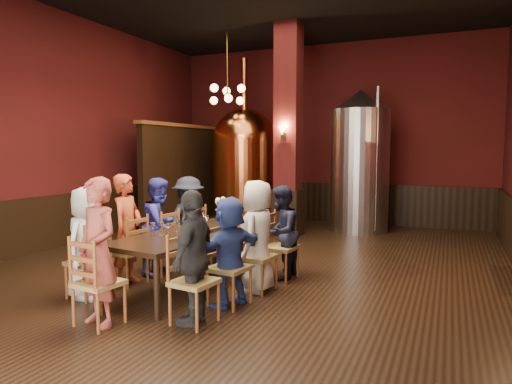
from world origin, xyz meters
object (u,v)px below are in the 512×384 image
at_px(person_1, 127,229).
at_px(dining_table, 191,237).
at_px(person_0, 87,242).
at_px(person_2, 160,226).
at_px(steel_vessel, 360,161).
at_px(rose_vase, 222,205).
at_px(copper_kettle, 245,165).

bearing_deg(person_1, dining_table, -85.22).
xyz_separation_m(person_0, person_2, (0.18, 1.32, 0.02)).
xyz_separation_m(person_2, steel_vessel, (2.09, 4.77, 0.87)).
relative_size(dining_table, person_1, 1.64).
xyz_separation_m(person_0, rose_vase, (0.93, 1.88, 0.30)).
bearing_deg(steel_vessel, copper_kettle, -176.14).
xyz_separation_m(person_1, copper_kettle, (-0.60, 5.23, 0.71)).
distance_m(dining_table, person_1, 0.92).
distance_m(steel_vessel, rose_vase, 4.45).
distance_m(person_1, rose_vase, 1.50).
distance_m(dining_table, rose_vase, 1.05).
height_order(person_1, steel_vessel, steel_vessel).
distance_m(person_0, copper_kettle, 5.97).
bearing_deg(person_0, copper_kettle, 1.12).
bearing_deg(person_2, person_0, 163.90).
bearing_deg(rose_vase, steel_vessel, 72.34).
relative_size(dining_table, person_2, 1.74).
bearing_deg(copper_kettle, dining_table, -73.46).
distance_m(person_0, rose_vase, 2.12).
relative_size(dining_table, copper_kettle, 0.62).
distance_m(copper_kettle, steel_vessel, 2.79).
bearing_deg(rose_vase, person_0, -116.27).
distance_m(dining_table, person_0, 1.31).
distance_m(person_2, copper_kettle, 4.69).
bearing_deg(person_0, steel_vessel, -24.31).
bearing_deg(person_2, copper_kettle, 0.15).
relative_size(person_1, copper_kettle, 0.38).
bearing_deg(rose_vase, person_1, -124.57).
distance_m(dining_table, steel_vessel, 5.44).
relative_size(person_0, copper_kettle, 0.35).
relative_size(person_2, copper_kettle, 0.36).
bearing_deg(steel_vessel, rose_vase, -107.66).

